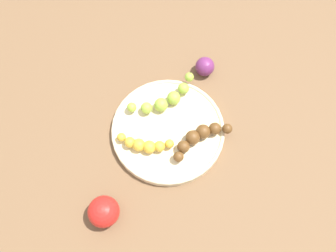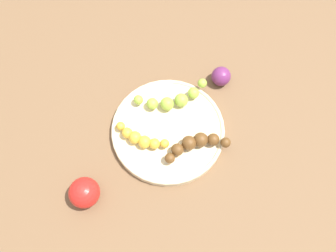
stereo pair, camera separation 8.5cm
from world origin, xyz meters
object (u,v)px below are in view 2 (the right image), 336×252
(banana_overripe, at_px, (196,144))
(banana_spotted, at_px, (141,139))
(plum_purple, at_px, (221,76))
(fruit_bowl, at_px, (168,130))
(banana_green, at_px, (173,99))
(apple_red, at_px, (84,193))

(banana_overripe, bearing_deg, banana_spotted, 67.32)
(plum_purple, bearing_deg, fruit_bowl, -63.41)
(fruit_bowl, height_order, plum_purple, plum_purple)
(plum_purple, bearing_deg, banana_spotted, -68.90)
(fruit_bowl, relative_size, banana_overripe, 1.73)
(banana_spotted, xyz_separation_m, plum_purple, (-0.10, 0.26, -0.01))
(banana_overripe, xyz_separation_m, plum_purple, (-0.16, 0.14, -0.01))
(banana_overripe, relative_size, banana_green, 0.84)
(banana_spotted, bearing_deg, apple_red, -20.40)
(banana_overripe, relative_size, banana_spotted, 1.51)
(plum_purple, bearing_deg, banana_overripe, -40.86)
(apple_red, bearing_deg, banana_spotted, 116.92)
(apple_red, relative_size, plum_purple, 1.38)
(banana_spotted, height_order, apple_red, apple_red)
(fruit_bowl, xyz_separation_m, banana_green, (-0.07, 0.04, 0.02))
(banana_green, xyz_separation_m, banana_spotted, (0.07, -0.11, -0.00))
(fruit_bowl, relative_size, banana_green, 1.46)
(banana_overripe, distance_m, banana_green, 0.13)
(fruit_bowl, relative_size, plum_purple, 5.51)
(fruit_bowl, bearing_deg, banana_overripe, 35.08)
(fruit_bowl, xyz_separation_m, apple_red, (0.09, -0.24, 0.02))
(banana_overripe, relative_size, apple_red, 2.31)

